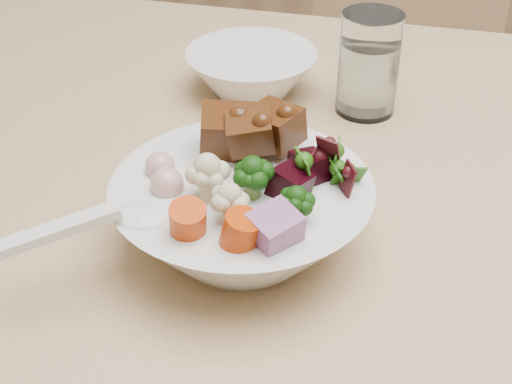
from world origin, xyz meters
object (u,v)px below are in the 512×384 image
(food_bowl, at_px, (244,210))
(side_bowl, at_px, (252,73))
(dining_table, at_px, (424,257))
(chair_far, at_px, (394,128))
(water_glass, at_px, (368,68))

(food_bowl, distance_m, side_bowl, 0.30)
(dining_table, relative_size, food_bowl, 7.56)
(dining_table, distance_m, chair_far, 0.69)
(chair_far, bearing_deg, dining_table, -87.22)
(chair_far, relative_size, side_bowl, 4.94)
(water_glass, bearing_deg, food_bowl, -115.41)
(chair_far, bearing_deg, side_bowl, -112.21)
(chair_far, relative_size, water_glass, 6.63)
(side_bowl, bearing_deg, food_bowl, -87.37)
(chair_far, height_order, food_bowl, food_bowl)
(dining_table, bearing_deg, water_glass, 118.76)
(food_bowl, height_order, side_bowl, food_bowl)
(chair_far, relative_size, food_bowl, 3.49)
(food_bowl, bearing_deg, chair_far, 72.10)
(dining_table, xyz_separation_m, food_bowl, (-0.18, -0.08, 0.11))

